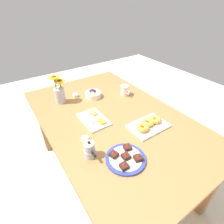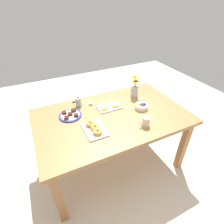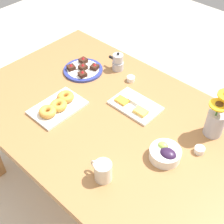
{
  "view_description": "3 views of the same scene",
  "coord_description": "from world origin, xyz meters",
  "px_view_note": "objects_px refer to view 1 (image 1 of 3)",
  "views": [
    {
      "loc": [
        0.93,
        -0.63,
        1.55
      ],
      "look_at": [
        0.0,
        0.0,
        0.78
      ],
      "focal_mm": 28.0,
      "sensor_mm": 36.0,
      "label": 1
    },
    {
      "loc": [
        0.66,
        1.36,
        1.83
      ],
      "look_at": [
        0.0,
        0.0,
        0.78
      ],
      "focal_mm": 28.0,
      "sensor_mm": 36.0,
      "label": 2
    },
    {
      "loc": [
        -0.78,
        0.84,
        1.88
      ],
      "look_at": [
        0.0,
        0.0,
        0.78
      ],
      "focal_mm": 50.0,
      "sensor_mm": 36.0,
      "label": 3
    }
  ],
  "objects_px": {
    "coffee_mug": "(125,90)",
    "flower_vase": "(60,94)",
    "jam_cup_honey": "(75,95)",
    "croissant_platter": "(149,124)",
    "moka_pot": "(90,150)",
    "grape_bowl": "(93,94)",
    "dining_table": "(112,125)",
    "jam_cup_berry": "(85,139)",
    "dessert_plate": "(126,158)",
    "cheese_platter": "(94,119)"
  },
  "relations": [
    {
      "from": "moka_pot",
      "to": "flower_vase",
      "type": "bearing_deg",
      "value": 173.5
    },
    {
      "from": "cheese_platter",
      "to": "flower_vase",
      "type": "xyz_separation_m",
      "value": [
        -0.4,
        -0.11,
        0.08
      ]
    },
    {
      "from": "dessert_plate",
      "to": "jam_cup_berry",
      "type": "bearing_deg",
      "value": -155.63
    },
    {
      "from": "grape_bowl",
      "to": "jam_cup_berry",
      "type": "bearing_deg",
      "value": -34.22
    },
    {
      "from": "dessert_plate",
      "to": "grape_bowl",
      "type": "bearing_deg",
      "value": 165.01
    },
    {
      "from": "coffee_mug",
      "to": "cheese_platter",
      "type": "bearing_deg",
      "value": -66.86
    },
    {
      "from": "coffee_mug",
      "to": "jam_cup_honey",
      "type": "relative_size",
      "value": 2.32
    },
    {
      "from": "croissant_platter",
      "to": "dessert_plate",
      "type": "bearing_deg",
      "value": -65.49
    },
    {
      "from": "coffee_mug",
      "to": "croissant_platter",
      "type": "distance_m",
      "value": 0.5
    },
    {
      "from": "dining_table",
      "to": "flower_vase",
      "type": "distance_m",
      "value": 0.53
    },
    {
      "from": "dining_table",
      "to": "jam_cup_berry",
      "type": "relative_size",
      "value": 33.33
    },
    {
      "from": "grape_bowl",
      "to": "croissant_platter",
      "type": "bearing_deg",
      "value": 11.14
    },
    {
      "from": "cheese_platter",
      "to": "grape_bowl",
      "type": "bearing_deg",
      "value": 151.91
    },
    {
      "from": "dessert_plate",
      "to": "moka_pot",
      "type": "relative_size",
      "value": 2.0
    },
    {
      "from": "dessert_plate",
      "to": "moka_pot",
      "type": "bearing_deg",
      "value": -131.6
    },
    {
      "from": "coffee_mug",
      "to": "dessert_plate",
      "type": "height_order",
      "value": "coffee_mug"
    },
    {
      "from": "cheese_platter",
      "to": "jam_cup_honey",
      "type": "height_order",
      "value": "cheese_platter"
    },
    {
      "from": "jam_cup_honey",
      "to": "flower_vase",
      "type": "height_order",
      "value": "flower_vase"
    },
    {
      "from": "coffee_mug",
      "to": "flower_vase",
      "type": "distance_m",
      "value": 0.59
    },
    {
      "from": "cheese_platter",
      "to": "dining_table",
      "type": "bearing_deg",
      "value": 76.83
    },
    {
      "from": "coffee_mug",
      "to": "jam_cup_berry",
      "type": "bearing_deg",
      "value": -59.59
    },
    {
      "from": "coffee_mug",
      "to": "grape_bowl",
      "type": "xyz_separation_m",
      "value": [
        -0.13,
        -0.27,
        -0.02
      ]
    },
    {
      "from": "dining_table",
      "to": "jam_cup_berry",
      "type": "height_order",
      "value": "jam_cup_berry"
    },
    {
      "from": "coffee_mug",
      "to": "grape_bowl",
      "type": "relative_size",
      "value": 0.77
    },
    {
      "from": "croissant_platter",
      "to": "jam_cup_honey",
      "type": "height_order",
      "value": "croissant_platter"
    },
    {
      "from": "jam_cup_honey",
      "to": "coffee_mug",
      "type": "bearing_deg",
      "value": 60.57
    },
    {
      "from": "coffee_mug",
      "to": "dessert_plate",
      "type": "relative_size",
      "value": 0.47
    },
    {
      "from": "jam_cup_honey",
      "to": "dessert_plate",
      "type": "height_order",
      "value": "dessert_plate"
    },
    {
      "from": "dining_table",
      "to": "coffee_mug",
      "type": "bearing_deg",
      "value": 126.86
    },
    {
      "from": "dining_table",
      "to": "jam_cup_honey",
      "type": "height_order",
      "value": "jam_cup_honey"
    },
    {
      "from": "dining_table",
      "to": "coffee_mug",
      "type": "distance_m",
      "value": 0.39
    },
    {
      "from": "coffee_mug",
      "to": "flower_vase",
      "type": "bearing_deg",
      "value": -110.98
    },
    {
      "from": "grape_bowl",
      "to": "moka_pot",
      "type": "relative_size",
      "value": 1.22
    },
    {
      "from": "jam_cup_honey",
      "to": "jam_cup_berry",
      "type": "height_order",
      "value": "same"
    },
    {
      "from": "coffee_mug",
      "to": "jam_cup_berry",
      "type": "height_order",
      "value": "coffee_mug"
    },
    {
      "from": "grape_bowl",
      "to": "dining_table",
      "type": "bearing_deg",
      "value": -4.24
    },
    {
      "from": "grape_bowl",
      "to": "flower_vase",
      "type": "height_order",
      "value": "flower_vase"
    },
    {
      "from": "jam_cup_berry",
      "to": "jam_cup_honey",
      "type": "bearing_deg",
      "value": 161.64
    },
    {
      "from": "croissant_platter",
      "to": "moka_pot",
      "type": "bearing_deg",
      "value": -89.31
    },
    {
      "from": "jam_cup_berry",
      "to": "flower_vase",
      "type": "relative_size",
      "value": 0.19
    },
    {
      "from": "dining_table",
      "to": "grape_bowl",
      "type": "bearing_deg",
      "value": 175.76
    },
    {
      "from": "dessert_plate",
      "to": "croissant_platter",
      "type": "bearing_deg",
      "value": 114.51
    },
    {
      "from": "coffee_mug",
      "to": "moka_pot",
      "type": "distance_m",
      "value": 0.8
    },
    {
      "from": "cheese_platter",
      "to": "jam_cup_berry",
      "type": "height_order",
      "value": "cheese_platter"
    },
    {
      "from": "coffee_mug",
      "to": "croissant_platter",
      "type": "relative_size",
      "value": 0.4
    },
    {
      "from": "cheese_platter",
      "to": "jam_cup_honey",
      "type": "distance_m",
      "value": 0.42
    },
    {
      "from": "cheese_platter",
      "to": "dessert_plate",
      "type": "relative_size",
      "value": 1.09
    },
    {
      "from": "coffee_mug",
      "to": "jam_cup_berry",
      "type": "relative_size",
      "value": 2.32
    },
    {
      "from": "dining_table",
      "to": "croissant_platter",
      "type": "height_order",
      "value": "croissant_platter"
    },
    {
      "from": "croissant_platter",
      "to": "jam_cup_honey",
      "type": "bearing_deg",
      "value": -160.13
    }
  ]
}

